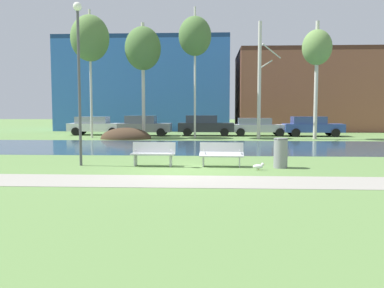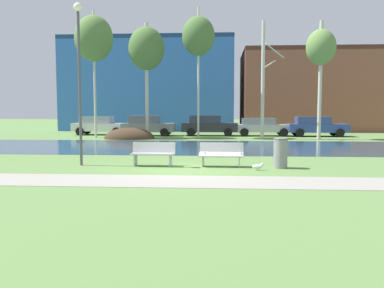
{
  "view_description": "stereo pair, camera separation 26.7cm",
  "coord_description": "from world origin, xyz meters",
  "px_view_note": "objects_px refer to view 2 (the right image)",
  "views": [
    {
      "loc": [
        0.95,
        -13.95,
        2.09
      ],
      "look_at": [
        0.15,
        1.57,
        0.77
      ],
      "focal_mm": 38.6,
      "sensor_mm": 36.0,
      "label": 1
    },
    {
      "loc": [
        1.21,
        -13.94,
        2.09
      ],
      "look_at": [
        0.15,
        1.57,
        0.77
      ],
      "focal_mm": 38.6,
      "sensor_mm": 36.0,
      "label": 2
    }
  ],
  "objects_px": {
    "parked_van_nearest_white": "(100,125)",
    "parked_suv_fifth_blue": "(316,126)",
    "trash_bin": "(280,153)",
    "streetlamp": "(79,59)",
    "parked_hatch_third_dark": "(209,125)",
    "bench_left": "(153,153)",
    "seagull": "(258,166)",
    "parked_sedan_second_grey": "(148,125)",
    "bench_right": "(221,154)",
    "parked_wagon_fourth_silver": "(262,126)"
  },
  "relations": [
    {
      "from": "trash_bin",
      "to": "parked_wagon_fourth_silver",
      "type": "relative_size",
      "value": 0.24
    },
    {
      "from": "streetlamp",
      "to": "parked_van_nearest_white",
      "type": "xyz_separation_m",
      "value": [
        -4.59,
        17.94,
        -3.12
      ]
    },
    {
      "from": "trash_bin",
      "to": "parked_sedan_second_grey",
      "type": "bearing_deg",
      "value": 114.31
    },
    {
      "from": "parked_van_nearest_white",
      "to": "parked_wagon_fourth_silver",
      "type": "relative_size",
      "value": 0.99
    },
    {
      "from": "bench_right",
      "to": "streetlamp",
      "type": "bearing_deg",
      "value": -179.89
    },
    {
      "from": "bench_left",
      "to": "seagull",
      "type": "bearing_deg",
      "value": -12.28
    },
    {
      "from": "parked_suv_fifth_blue",
      "to": "streetlamp",
      "type": "bearing_deg",
      "value": -125.95
    },
    {
      "from": "bench_left",
      "to": "seagull",
      "type": "distance_m",
      "value": 3.87
    },
    {
      "from": "parked_hatch_third_dark",
      "to": "trash_bin",
      "type": "bearing_deg",
      "value": -80.17
    },
    {
      "from": "bench_right",
      "to": "seagull",
      "type": "xyz_separation_m",
      "value": [
        1.26,
        -0.82,
        -0.34
      ]
    },
    {
      "from": "parked_sedan_second_grey",
      "to": "trash_bin",
      "type": "bearing_deg",
      "value": -65.69
    },
    {
      "from": "trash_bin",
      "to": "seagull",
      "type": "height_order",
      "value": "trash_bin"
    },
    {
      "from": "bench_right",
      "to": "trash_bin",
      "type": "relative_size",
      "value": 1.52
    },
    {
      "from": "parked_suv_fifth_blue",
      "to": "parked_wagon_fourth_silver",
      "type": "bearing_deg",
      "value": 175.84
    },
    {
      "from": "bench_left",
      "to": "parked_hatch_third_dark",
      "type": "height_order",
      "value": "parked_hatch_third_dark"
    },
    {
      "from": "parked_van_nearest_white",
      "to": "parked_wagon_fourth_silver",
      "type": "height_order",
      "value": "parked_van_nearest_white"
    },
    {
      "from": "seagull",
      "to": "bench_left",
      "type": "bearing_deg",
      "value": 167.72
    },
    {
      "from": "parked_sedan_second_grey",
      "to": "parked_wagon_fourth_silver",
      "type": "distance_m",
      "value": 8.92
    },
    {
      "from": "parked_suv_fifth_blue",
      "to": "bench_left",
      "type": "bearing_deg",
      "value": -119.63
    },
    {
      "from": "parked_wagon_fourth_silver",
      "to": "parked_suv_fifth_blue",
      "type": "distance_m",
      "value": 4.1
    },
    {
      "from": "bench_left",
      "to": "parked_wagon_fourth_silver",
      "type": "relative_size",
      "value": 0.36
    },
    {
      "from": "parked_van_nearest_white",
      "to": "parked_sedan_second_grey",
      "type": "distance_m",
      "value": 4.16
    },
    {
      "from": "streetlamp",
      "to": "trash_bin",
      "type": "bearing_deg",
      "value": -1.83
    },
    {
      "from": "bench_right",
      "to": "parked_sedan_second_grey",
      "type": "relative_size",
      "value": 0.4
    },
    {
      "from": "bench_right",
      "to": "parked_suv_fifth_blue",
      "type": "xyz_separation_m",
      "value": [
        7.28,
        17.2,
        0.33
      ]
    },
    {
      "from": "bench_left",
      "to": "bench_right",
      "type": "relative_size",
      "value": 1.0
    },
    {
      "from": "bench_left",
      "to": "parked_suv_fifth_blue",
      "type": "relative_size",
      "value": 0.36
    },
    {
      "from": "bench_right",
      "to": "parked_wagon_fourth_silver",
      "type": "relative_size",
      "value": 0.36
    },
    {
      "from": "trash_bin",
      "to": "parked_van_nearest_white",
      "type": "relative_size",
      "value": 0.24
    },
    {
      "from": "parked_hatch_third_dark",
      "to": "bench_left",
      "type": "bearing_deg",
      "value": -95.08
    },
    {
      "from": "trash_bin",
      "to": "parked_wagon_fourth_silver",
      "type": "xyz_separation_m",
      "value": [
        1.09,
        17.74,
        0.19
      ]
    },
    {
      "from": "bench_left",
      "to": "parked_van_nearest_white",
      "type": "bearing_deg",
      "value": 112.13
    },
    {
      "from": "parked_van_nearest_white",
      "to": "parked_suv_fifth_blue",
      "type": "relative_size",
      "value": 1.0
    },
    {
      "from": "streetlamp",
      "to": "parked_hatch_third_dark",
      "type": "xyz_separation_m",
      "value": [
        4.25,
        17.4,
        -3.07
      ]
    },
    {
      "from": "bench_right",
      "to": "parked_van_nearest_white",
      "type": "relative_size",
      "value": 0.36
    },
    {
      "from": "parked_wagon_fourth_silver",
      "to": "parked_hatch_third_dark",
      "type": "bearing_deg",
      "value": -178.57
    },
    {
      "from": "trash_bin",
      "to": "seagull",
      "type": "bearing_deg",
      "value": -145.33
    },
    {
      "from": "parked_van_nearest_white",
      "to": "parked_hatch_third_dark",
      "type": "bearing_deg",
      "value": -3.5
    },
    {
      "from": "trash_bin",
      "to": "parked_wagon_fourth_silver",
      "type": "distance_m",
      "value": 17.77
    },
    {
      "from": "streetlamp",
      "to": "parked_sedan_second_grey",
      "type": "relative_size",
      "value": 1.45
    },
    {
      "from": "seagull",
      "to": "parked_sedan_second_grey",
      "type": "distance_m",
      "value": 19.23
    },
    {
      "from": "bench_right",
      "to": "parked_wagon_fourth_silver",
      "type": "height_order",
      "value": "parked_wagon_fourth_silver"
    },
    {
      "from": "bench_left",
      "to": "streetlamp",
      "type": "height_order",
      "value": "streetlamp"
    },
    {
      "from": "parked_van_nearest_white",
      "to": "parked_suv_fifth_blue",
      "type": "distance_m",
      "value": 17.09
    },
    {
      "from": "bench_left",
      "to": "trash_bin",
      "type": "bearing_deg",
      "value": -3.03
    },
    {
      "from": "bench_right",
      "to": "parked_suv_fifth_blue",
      "type": "relative_size",
      "value": 0.36
    },
    {
      "from": "streetlamp",
      "to": "parked_wagon_fourth_silver",
      "type": "height_order",
      "value": "streetlamp"
    },
    {
      "from": "bench_left",
      "to": "bench_right",
      "type": "xyz_separation_m",
      "value": [
        2.5,
        0.0,
        0.0
      ]
    },
    {
      "from": "trash_bin",
      "to": "streetlamp",
      "type": "distance_m",
      "value": 8.04
    },
    {
      "from": "bench_right",
      "to": "parked_sedan_second_grey",
      "type": "bearing_deg",
      "value": 108.54
    }
  ]
}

